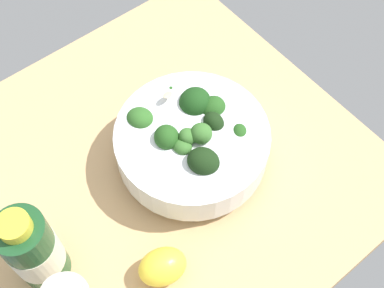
% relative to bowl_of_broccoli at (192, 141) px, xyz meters
% --- Properties ---
extents(ground_plane, '(0.57, 0.57, 0.05)m').
position_rel_bowl_of_broccoli_xyz_m(ground_plane, '(0.02, 0.04, -0.07)').
color(ground_plane, tan).
extents(bowl_of_broccoli, '(0.22, 0.22, 0.10)m').
position_rel_bowl_of_broccoli_xyz_m(bowl_of_broccoli, '(0.00, 0.00, 0.00)').
color(bowl_of_broccoli, white).
rests_on(bowl_of_broccoli, ground_plane).
extents(lemon_wedge, '(0.06, 0.07, 0.05)m').
position_rel_bowl_of_broccoli_xyz_m(lemon_wedge, '(-0.11, 0.14, -0.02)').
color(lemon_wedge, yellow).
rests_on(lemon_wedge, ground_plane).
extents(bottle_short, '(0.06, 0.06, 0.15)m').
position_rel_bowl_of_broccoli_xyz_m(bottle_short, '(-0.01, 0.25, 0.02)').
color(bottle_short, '#194723').
rests_on(bottle_short, ground_plane).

